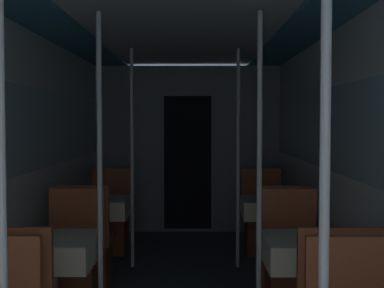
{
  "coord_description": "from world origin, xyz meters",
  "views": [
    {
      "loc": [
        0.11,
        -0.97,
        1.52
      ],
      "look_at": [
        0.08,
        2.95,
        1.34
      ],
      "focal_mm": 50.0,
      "sensor_mm": 36.0,
      "label": 1
    }
  ],
  "objects": [
    {
      "name": "support_pole_left_2",
      "position": [
        -0.54,
        4.49,
        1.13
      ],
      "size": [
        0.04,
        0.04,
        2.25
      ],
      "color": "silver",
      "rests_on": "ground_plane"
    },
    {
      "name": "chair_right_far_1",
      "position": [
        0.88,
        3.28,
        0.28
      ],
      "size": [
        0.47,
        0.47,
        0.95
      ],
      "rotation": [
        0.0,
        0.0,
        3.14
      ],
      "color": "brown",
      "rests_on": "ground_plane"
    },
    {
      "name": "wall_left",
      "position": [
        -1.26,
        2.86,
        1.17
      ],
      "size": [
        0.05,
        8.53,
        2.25
      ],
      "color": "silver",
      "rests_on": "ground_plane"
    },
    {
      "name": "chair_left_near_2",
      "position": [
        -0.88,
        3.86,
        0.28
      ],
      "size": [
        0.47,
        0.47,
        0.95
      ],
      "color": "brown",
      "rests_on": "ground_plane"
    },
    {
      "name": "chair_left_far_1",
      "position": [
        -0.88,
        3.28,
        0.28
      ],
      "size": [
        0.47,
        0.47,
        0.95
      ],
      "rotation": [
        0.0,
        0.0,
        3.14
      ],
      "color": "brown",
      "rests_on": "ground_plane"
    },
    {
      "name": "chair_right_far_2",
      "position": [
        0.88,
        5.12,
        0.28
      ],
      "size": [
        0.47,
        0.47,
        0.95
      ],
      "rotation": [
        0.0,
        0.0,
        3.14
      ],
      "color": "brown",
      "rests_on": "ground_plane"
    },
    {
      "name": "support_pole_left_1",
      "position": [
        -0.54,
        2.65,
        1.13
      ],
      "size": [
        0.04,
        0.04,
        2.25
      ],
      "color": "silver",
      "rests_on": "ground_plane"
    },
    {
      "name": "wall_right",
      "position": [
        1.26,
        2.86,
        1.17
      ],
      "size": [
        0.05,
        8.53,
        2.25
      ],
      "color": "silver",
      "rests_on": "ground_plane"
    },
    {
      "name": "support_pole_right_2",
      "position": [
        0.54,
        4.49,
        1.13
      ],
      "size": [
        0.04,
        0.04,
        2.25
      ],
      "color": "silver",
      "rests_on": "ground_plane"
    },
    {
      "name": "dining_table_right_1",
      "position": [
        0.88,
        2.65,
        0.6
      ],
      "size": [
        0.6,
        0.6,
        0.71
      ],
      "color": "#4C4C51",
      "rests_on": "ground_plane"
    },
    {
      "name": "dining_table_right_2",
      "position": [
        0.88,
        4.49,
        0.6
      ],
      "size": [
        0.6,
        0.6,
        0.71
      ],
      "color": "#4C4C51",
      "rests_on": "ground_plane"
    },
    {
      "name": "chair_right_near_2",
      "position": [
        0.88,
        3.86,
        0.28
      ],
      "size": [
        0.47,
        0.47,
        0.95
      ],
      "color": "brown",
      "rests_on": "ground_plane"
    },
    {
      "name": "support_pole_right_0",
      "position": [
        0.54,
        0.81,
        1.13
      ],
      "size": [
        0.04,
        0.04,
        2.25
      ],
      "color": "silver",
      "rests_on": "ground_plane"
    },
    {
      "name": "bulkhead_far",
      "position": [
        0.0,
        6.28,
        1.12
      ],
      "size": [
        2.48,
        0.09,
        2.25
      ],
      "color": "slate",
      "rests_on": "ground_plane"
    },
    {
      "name": "support_pole_right_1",
      "position": [
        0.54,
        2.65,
        1.13
      ],
      "size": [
        0.04,
        0.04,
        2.25
      ],
      "color": "silver",
      "rests_on": "ground_plane"
    },
    {
      "name": "dining_table_left_1",
      "position": [
        -0.88,
        2.65,
        0.6
      ],
      "size": [
        0.6,
        0.6,
        0.71
      ],
      "color": "#4C4C51",
      "rests_on": "ground_plane"
    },
    {
      "name": "ceiling_panel",
      "position": [
        0.0,
        2.86,
        2.29
      ],
      "size": [
        2.53,
        8.53,
        0.07
      ],
      "color": "silver",
      "rests_on": "wall_left"
    },
    {
      "name": "support_pole_left_0",
      "position": [
        -0.54,
        0.81,
        1.13
      ],
      "size": [
        0.04,
        0.04,
        2.25
      ],
      "color": "silver",
      "rests_on": "ground_plane"
    },
    {
      "name": "dining_table_left_2",
      "position": [
        -0.88,
        4.49,
        0.6
      ],
      "size": [
        0.6,
        0.6,
        0.71
      ],
      "color": "#4C4C51",
      "rests_on": "ground_plane"
    },
    {
      "name": "chair_left_far_2",
      "position": [
        -0.88,
        5.12,
        0.28
      ],
      "size": [
        0.47,
        0.47,
        0.95
      ],
      "rotation": [
        0.0,
        0.0,
        3.14
      ],
      "color": "brown",
      "rests_on": "ground_plane"
    }
  ]
}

